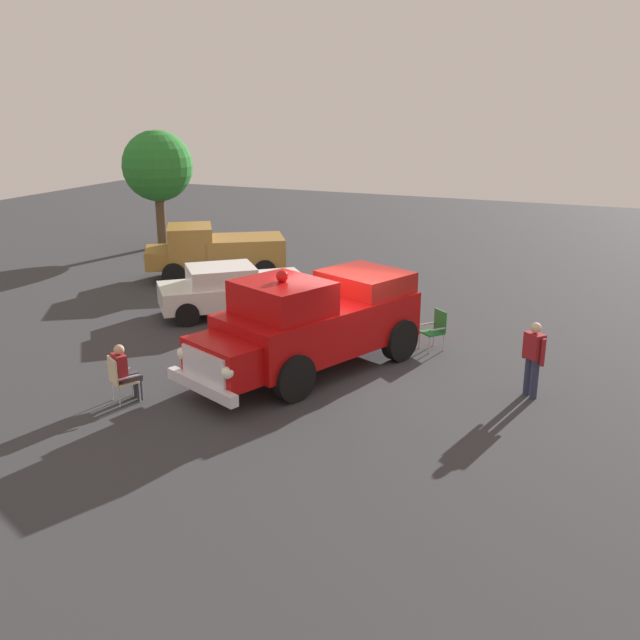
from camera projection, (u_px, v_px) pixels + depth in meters
name	position (u px, v px, depth m)	size (l,w,h in m)	color
ground_plane	(345.00, 366.00, 17.16)	(60.00, 60.00, 0.00)	#333335
vintage_fire_truck	(313.00, 322.00, 16.57)	(6.33, 4.35, 2.59)	black
classic_hot_rod	(233.00, 289.00, 21.11)	(4.25, 4.51, 1.46)	black
parked_pickup	(216.00, 251.00, 25.13)	(4.12, 5.01, 1.90)	black
lawn_chair_near_truck	(119.00, 377.00, 14.95)	(0.68, 0.68, 1.02)	#B7BABF
lawn_chair_by_car	(265.00, 314.00, 19.20)	(0.66, 0.66, 1.02)	#B7BABF
lawn_chair_spare	(436.00, 327.00, 18.15)	(0.69, 0.69, 1.02)	#B7BABF
spectator_seated	(125.00, 370.00, 14.99)	(0.65, 0.60, 1.29)	#383842
spectator_standing	(533.00, 354.00, 15.15)	(0.50, 0.55, 1.68)	#2D334C
oak_tree_left	(157.00, 167.00, 29.75)	(2.94, 2.94, 4.88)	brown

